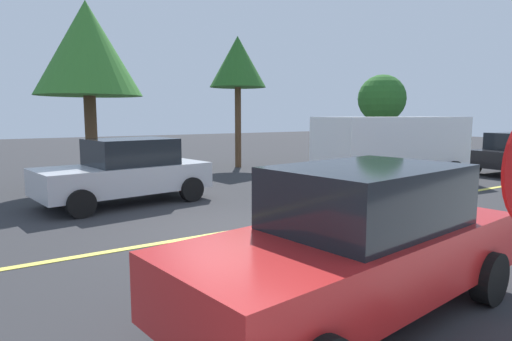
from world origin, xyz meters
TOP-DOWN VIEW (x-y plane):
  - ground_plane at (0.00, 0.00)m, footprint 80.00×80.00m
  - lane_marking_centre at (3.00, 0.00)m, footprint 28.00×0.16m
  - white_van at (7.36, 2.35)m, footprint 5.35×2.61m
  - car_silver_approaching at (-0.96, 3.94)m, footprint 4.43×2.56m
  - car_red_behind_van at (-0.68, -3.86)m, footprint 4.67×2.39m
  - tree_left_verge at (12.25, 7.15)m, footprint 2.26×2.26m
  - tree_centre_verge at (5.43, 9.08)m, footprint 2.40×2.40m
  - tree_right_verge at (-1.18, 6.70)m, footprint 3.13×3.13m

SIDE VIEW (x-z plane):
  - ground_plane at x=0.00m, z-range 0.00..0.00m
  - lane_marking_centre at x=3.00m, z-range 0.00..0.01m
  - car_silver_approaching at x=-0.96m, z-range 0.00..1.66m
  - car_red_behind_van at x=-0.68m, z-range -0.01..1.69m
  - white_van at x=7.36m, z-range 0.17..2.37m
  - tree_left_verge at x=12.25m, z-range 0.91..5.08m
  - tree_right_verge at x=-1.18m, z-range 1.38..7.00m
  - tree_centre_verge at x=5.43m, z-range 1.66..7.23m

